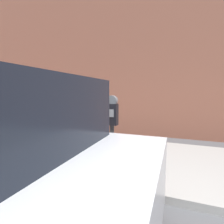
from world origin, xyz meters
TOP-DOWN VIEW (x-y plane):
  - sidewalk at (0.00, 2.20)m, footprint 24.00×2.80m
  - building_facade at (0.00, 4.82)m, footprint 24.00×0.30m
  - parking_meter at (-0.30, 1.07)m, footprint 0.19×0.12m

SIDE VIEW (x-z plane):
  - sidewalk at x=0.00m, z-range 0.00..0.12m
  - parking_meter at x=-0.30m, z-range 0.36..1.77m
  - building_facade at x=0.00m, z-range 0.00..6.65m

